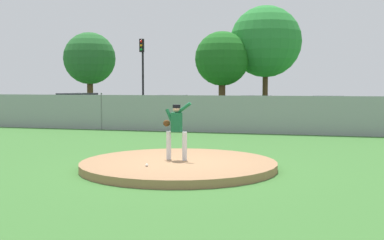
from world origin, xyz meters
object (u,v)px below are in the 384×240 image
(traffic_light_near, at_px, (142,65))
(parked_car_slate, at_px, (78,108))
(parked_car_charcoal, at_px, (168,110))
(parked_car_teal, at_px, (327,112))
(pitcher_youth, at_px, (176,126))
(baseball, at_px, (147,165))
(traffic_cone_orange, at_px, (210,124))
(parked_car_silver, at_px, (254,111))

(traffic_light_near, bearing_deg, parked_car_slate, -117.82)
(parked_car_charcoal, bearing_deg, parked_car_teal, 1.60)
(pitcher_youth, distance_m, traffic_light_near, 20.66)
(baseball, height_order, traffic_cone_orange, traffic_cone_orange)
(parked_car_silver, bearing_deg, parked_car_charcoal, -177.59)
(traffic_light_near, bearing_deg, parked_car_teal, -19.34)
(parked_car_charcoal, height_order, traffic_cone_orange, parked_car_charcoal)
(traffic_cone_orange, bearing_deg, parked_car_charcoal, 137.90)
(parked_car_slate, relative_size, parked_car_charcoal, 0.98)
(pitcher_youth, distance_m, parked_car_silver, 14.40)
(pitcher_youth, bearing_deg, traffic_cone_orange, 98.49)
(traffic_cone_orange, height_order, traffic_light_near, traffic_light_near)
(parked_car_teal, bearing_deg, traffic_light_near, 160.66)
(pitcher_youth, bearing_deg, parked_car_slate, 127.22)
(pitcher_youth, xyz_separation_m, parked_car_silver, (0.10, 14.39, -0.34))
(baseball, relative_size, parked_car_charcoal, 0.02)
(pitcher_youth, xyz_separation_m, parked_car_slate, (-10.71, 14.11, -0.29))
(baseball, xyz_separation_m, parked_car_teal, (4.46, 15.68, 0.56))
(parked_car_slate, height_order, parked_car_teal, parked_car_slate)
(parked_car_teal, bearing_deg, pitcher_youth, -105.77)
(parked_car_slate, bearing_deg, baseball, -56.05)
(parked_car_teal, relative_size, traffic_light_near, 0.88)
(parked_car_slate, distance_m, parked_car_charcoal, 5.82)
(parked_car_slate, height_order, parked_car_silver, parked_car_slate)
(baseball, bearing_deg, parked_car_teal, 74.12)
(pitcher_youth, relative_size, traffic_light_near, 0.29)
(pitcher_youth, bearing_deg, parked_car_teal, 74.23)
(parked_car_silver, bearing_deg, parked_car_slate, -178.47)
(parked_car_charcoal, distance_m, parked_car_silver, 5.00)
(baseball, xyz_separation_m, parked_car_charcoal, (-4.51, 15.43, 0.56))
(parked_car_teal, distance_m, traffic_cone_orange, 6.59)
(parked_car_teal, xyz_separation_m, traffic_light_near, (-12.33, 4.33, 2.89))
(parked_car_teal, relative_size, parked_car_charcoal, 1.02)
(parked_car_teal, height_order, parked_car_charcoal, parked_car_charcoal)
(parked_car_slate, xyz_separation_m, parked_car_teal, (14.79, 0.33, -0.05))
(parked_car_charcoal, xyz_separation_m, traffic_light_near, (-3.36, 4.58, 2.89))
(parked_car_charcoal, relative_size, parked_car_silver, 1.03)
(parked_car_silver, height_order, traffic_light_near, traffic_light_near)
(parked_car_charcoal, distance_m, traffic_cone_orange, 4.37)
(parked_car_teal, distance_m, traffic_light_near, 13.39)
(parked_car_teal, relative_size, parked_car_silver, 1.05)
(parked_car_slate, bearing_deg, parked_car_teal, 1.27)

